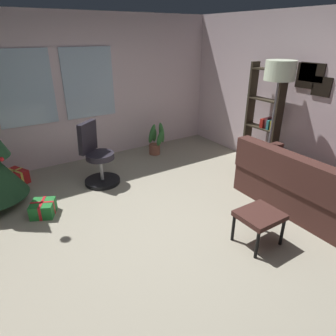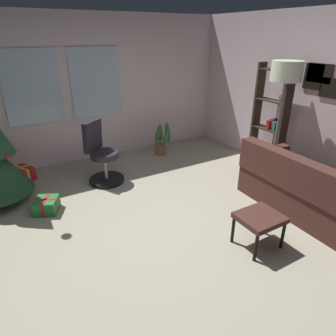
{
  "view_description": "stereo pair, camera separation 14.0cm",
  "coord_description": "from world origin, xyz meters",
  "px_view_note": "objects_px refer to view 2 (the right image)",
  "views": [
    {
      "loc": [
        -1.57,
        -2.49,
        2.21
      ],
      "look_at": [
        0.04,
        0.02,
        0.84
      ],
      "focal_mm": 31.41,
      "sensor_mm": 36.0,
      "label": 1
    },
    {
      "loc": [
        -1.45,
        -2.57,
        2.21
      ],
      "look_at": [
        0.04,
        0.02,
        0.84
      ],
      "focal_mm": 31.41,
      "sensor_mm": 36.0,
      "label": 2
    }
  ],
  "objects_px": {
    "footstool": "(260,220)",
    "gift_box_red": "(22,174)",
    "office_chair": "(102,159)",
    "gift_box_green": "(47,205)",
    "floor_lamp": "(286,78)",
    "couch": "(327,194)",
    "bookshelf": "(269,126)",
    "potted_plant": "(162,140)"
  },
  "relations": [
    {
      "from": "footstool",
      "to": "gift_box_red",
      "type": "height_order",
      "value": "footstool"
    },
    {
      "from": "couch",
      "to": "bookshelf",
      "type": "relative_size",
      "value": 1.07
    },
    {
      "from": "office_chair",
      "to": "gift_box_green",
      "type": "bearing_deg",
      "value": -153.05
    },
    {
      "from": "gift_box_red",
      "to": "office_chair",
      "type": "relative_size",
      "value": 0.44
    },
    {
      "from": "gift_box_green",
      "to": "office_chair",
      "type": "distance_m",
      "value": 1.13
    },
    {
      "from": "bookshelf",
      "to": "couch",
      "type": "bearing_deg",
      "value": -104.83
    },
    {
      "from": "couch",
      "to": "office_chair",
      "type": "distance_m",
      "value": 3.29
    },
    {
      "from": "footstool",
      "to": "gift_box_green",
      "type": "distance_m",
      "value": 2.76
    },
    {
      "from": "footstool",
      "to": "bookshelf",
      "type": "relative_size",
      "value": 0.26
    },
    {
      "from": "couch",
      "to": "gift_box_red",
      "type": "distance_m",
      "value": 4.6
    },
    {
      "from": "footstool",
      "to": "floor_lamp",
      "type": "height_order",
      "value": "floor_lamp"
    },
    {
      "from": "footstool",
      "to": "gift_box_red",
      "type": "relative_size",
      "value": 1.06
    },
    {
      "from": "couch",
      "to": "office_chair",
      "type": "relative_size",
      "value": 1.91
    },
    {
      "from": "potted_plant",
      "to": "gift_box_green",
      "type": "bearing_deg",
      "value": -155.27
    },
    {
      "from": "potted_plant",
      "to": "footstool",
      "type": "bearing_deg",
      "value": -98.25
    },
    {
      "from": "footstool",
      "to": "floor_lamp",
      "type": "relative_size",
      "value": 0.25
    },
    {
      "from": "gift_box_green",
      "to": "bookshelf",
      "type": "height_order",
      "value": "bookshelf"
    },
    {
      "from": "footstool",
      "to": "gift_box_red",
      "type": "bearing_deg",
      "value": 124.37
    },
    {
      "from": "office_chair",
      "to": "floor_lamp",
      "type": "distance_m",
      "value": 3.0
    },
    {
      "from": "couch",
      "to": "footstool",
      "type": "height_order",
      "value": "couch"
    },
    {
      "from": "floor_lamp",
      "to": "potted_plant",
      "type": "relative_size",
      "value": 3.03
    },
    {
      "from": "office_chair",
      "to": "bookshelf",
      "type": "distance_m",
      "value": 2.84
    },
    {
      "from": "couch",
      "to": "floor_lamp",
      "type": "bearing_deg",
      "value": 83.8
    },
    {
      "from": "gift_box_green",
      "to": "floor_lamp",
      "type": "distance_m",
      "value": 3.78
    },
    {
      "from": "bookshelf",
      "to": "floor_lamp",
      "type": "distance_m",
      "value": 0.97
    },
    {
      "from": "floor_lamp",
      "to": "couch",
      "type": "bearing_deg",
      "value": -96.2
    },
    {
      "from": "gift_box_green",
      "to": "gift_box_red",
      "type": "bearing_deg",
      "value": 98.54
    },
    {
      "from": "gift_box_red",
      "to": "floor_lamp",
      "type": "distance_m",
      "value": 4.34
    },
    {
      "from": "office_chair",
      "to": "gift_box_red",
      "type": "bearing_deg",
      "value": 148.74
    },
    {
      "from": "gift_box_red",
      "to": "potted_plant",
      "type": "bearing_deg",
      "value": -1.92
    },
    {
      "from": "gift_box_red",
      "to": "gift_box_green",
      "type": "distance_m",
      "value": 1.2
    },
    {
      "from": "office_chair",
      "to": "bookshelf",
      "type": "relative_size",
      "value": 0.56
    },
    {
      "from": "footstool",
      "to": "floor_lamp",
      "type": "xyz_separation_m",
      "value": [
        1.4,
        1.09,
        1.29
      ]
    },
    {
      "from": "gift_box_red",
      "to": "floor_lamp",
      "type": "bearing_deg",
      "value": -29.93
    },
    {
      "from": "couch",
      "to": "office_chair",
      "type": "height_order",
      "value": "office_chair"
    },
    {
      "from": "couch",
      "to": "bookshelf",
      "type": "xyz_separation_m",
      "value": [
        0.38,
        1.45,
        0.5
      ]
    },
    {
      "from": "footstool",
      "to": "office_chair",
      "type": "height_order",
      "value": "office_chair"
    },
    {
      "from": "gift_box_green",
      "to": "floor_lamp",
      "type": "xyz_separation_m",
      "value": [
        3.35,
        -0.84,
        1.54
      ]
    },
    {
      "from": "gift_box_green",
      "to": "bookshelf",
      "type": "xyz_separation_m",
      "value": [
        3.62,
        -0.44,
        0.69
      ]
    },
    {
      "from": "office_chair",
      "to": "footstool",
      "type": "bearing_deg",
      "value": -67.85
    },
    {
      "from": "couch",
      "to": "bookshelf",
      "type": "bearing_deg",
      "value": 75.17
    },
    {
      "from": "bookshelf",
      "to": "floor_lamp",
      "type": "xyz_separation_m",
      "value": [
        -0.27,
        -0.4,
        0.85
      ]
    }
  ]
}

